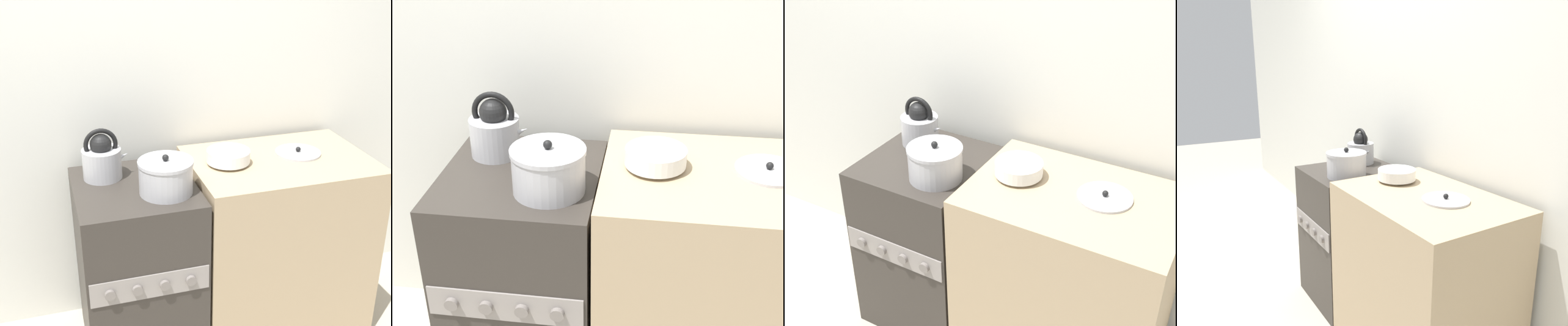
# 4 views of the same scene
# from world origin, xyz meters

# --- Properties ---
(ground_plane) EXTENTS (12.00, 12.00, 0.00)m
(ground_plane) POSITION_xyz_m (0.00, 0.00, 0.00)
(ground_plane) COLOR #B2A893
(wall_back) EXTENTS (7.00, 0.06, 2.50)m
(wall_back) POSITION_xyz_m (0.00, 0.65, 1.25)
(wall_back) COLOR silver
(wall_back) RESTS_ON ground_plane
(stove) EXTENTS (0.52, 0.58, 0.86)m
(stove) POSITION_xyz_m (0.00, 0.28, 0.43)
(stove) COLOR #332D28
(stove) RESTS_ON ground_plane
(counter) EXTENTS (0.84, 0.58, 0.89)m
(counter) POSITION_xyz_m (0.69, 0.29, 0.45)
(counter) COLOR tan
(counter) RESTS_ON ground_plane
(kettle) EXTENTS (0.21, 0.17, 0.23)m
(kettle) POSITION_xyz_m (-0.12, 0.40, 0.95)
(kettle) COLOR #B2B2B7
(kettle) RESTS_ON stove
(cooking_pot) EXTENTS (0.23, 0.23, 0.17)m
(cooking_pot) POSITION_xyz_m (0.12, 0.18, 0.93)
(cooking_pot) COLOR #B2B2B7
(cooking_pot) RESTS_ON stove
(enamel_bowl) EXTENTS (0.20, 0.20, 0.07)m
(enamel_bowl) POSITION_xyz_m (0.44, 0.31, 0.93)
(enamel_bowl) COLOR white
(enamel_bowl) RESTS_ON counter
(loose_pot_lid) EXTENTS (0.21, 0.21, 0.03)m
(loose_pot_lid) POSITION_xyz_m (0.80, 0.33, 0.90)
(loose_pot_lid) COLOR #B2B2B7
(loose_pot_lid) RESTS_ON counter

